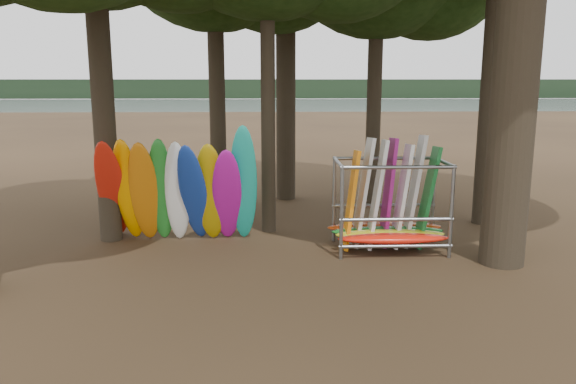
{
  "coord_description": "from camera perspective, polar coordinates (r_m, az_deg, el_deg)",
  "views": [
    {
      "loc": [
        -1.18,
        -12.22,
        4.18
      ],
      "look_at": [
        -0.69,
        1.5,
        1.4
      ],
      "focal_mm": 35.0,
      "sensor_mm": 36.0,
      "label": 1
    }
  ],
  "objects": [
    {
      "name": "lake",
      "position": [
        72.35,
        -1.11,
        8.15
      ],
      "size": [
        160.0,
        160.0,
        0.0
      ],
      "primitive_type": "plane",
      "color": "gray",
      "rests_on": "ground"
    },
    {
      "name": "far_shore",
      "position": [
        122.24,
        -1.5,
        10.44
      ],
      "size": [
        160.0,
        4.0,
        4.0
      ],
      "primitive_type": "cube",
      "color": "black",
      "rests_on": "ground"
    },
    {
      "name": "ground",
      "position": [
        12.97,
        3.33,
        -7.38
      ],
      "size": [
        120.0,
        120.0,
        0.0
      ],
      "primitive_type": "plane",
      "color": "#47331E",
      "rests_on": "ground"
    },
    {
      "name": "storage_rack",
      "position": [
        14.06,
        10.29,
        -1.62
      ],
      "size": [
        2.96,
        1.58,
        2.85
      ],
      "color": "gray",
      "rests_on": "ground"
    },
    {
      "name": "kayak_row",
      "position": [
        14.6,
        -11.17,
        0.09
      ],
      "size": [
        4.19,
        2.01,
        3.19
      ],
      "color": "red",
      "rests_on": "ground"
    }
  ]
}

